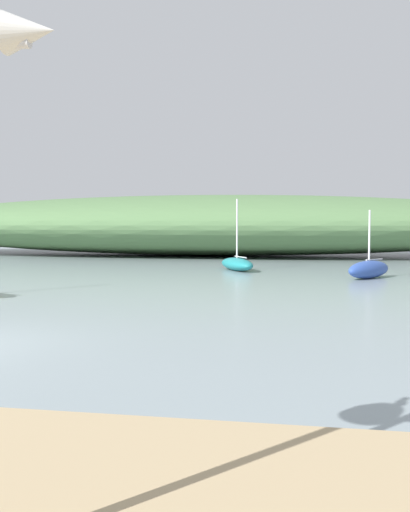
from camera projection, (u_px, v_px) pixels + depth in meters
distant_hill at (204, 225)px, 40.22m from camera, size 49.13×13.63×4.28m
sailboat_far_left at (237, 264)px, 27.02m from camera, size 2.43×3.39×3.44m
sailboat_west_reach at (369, 269)px, 23.07m from camera, size 2.30×2.63×2.82m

